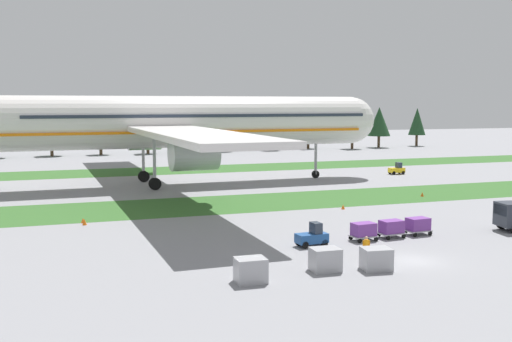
# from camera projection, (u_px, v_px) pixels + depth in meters

# --- Properties ---
(ground_plane) EXTENTS (400.00, 400.00, 0.00)m
(ground_plane) POSITION_uv_depth(u_px,v_px,m) (414.00, 261.00, 45.48)
(ground_plane) COLOR gray
(grass_strip_near) EXTENTS (320.00, 12.96, 0.01)m
(grass_strip_near) POSITION_uv_depth(u_px,v_px,m) (276.00, 201.00, 73.21)
(grass_strip_near) COLOR #336028
(grass_strip_near) RESTS_ON ground
(grass_strip_far) EXTENTS (320.00, 12.96, 0.01)m
(grass_strip_far) POSITION_uv_depth(u_px,v_px,m) (202.00, 169.00, 108.89)
(grass_strip_far) COLOR #336028
(grass_strip_far) RESTS_ON ground
(airliner) EXTENTS (67.86, 83.52, 25.54)m
(airliner) POSITION_uv_depth(u_px,v_px,m) (165.00, 122.00, 86.82)
(airliner) COLOR silver
(airliner) RESTS_ON ground
(baggage_tug) EXTENTS (2.70, 1.52, 1.97)m
(baggage_tug) POSITION_uv_depth(u_px,v_px,m) (312.00, 236.00, 50.08)
(baggage_tug) COLOR #1E4C8E
(baggage_tug) RESTS_ON ground
(cargo_dolly_lead) EXTENTS (2.32, 1.68, 1.55)m
(cargo_dolly_lead) POSITION_uv_depth(u_px,v_px,m) (364.00, 230.00, 52.07)
(cargo_dolly_lead) COLOR #A3A3A8
(cargo_dolly_lead) RESTS_ON ground
(cargo_dolly_second) EXTENTS (2.32, 1.68, 1.55)m
(cargo_dolly_second) POSITION_uv_depth(u_px,v_px,m) (391.00, 227.00, 53.23)
(cargo_dolly_second) COLOR #A3A3A8
(cargo_dolly_second) RESTS_ON ground
(cargo_dolly_third) EXTENTS (2.32, 1.68, 1.55)m
(cargo_dolly_third) POSITION_uv_depth(u_px,v_px,m) (418.00, 225.00, 54.39)
(cargo_dolly_third) COLOR #A3A3A8
(cargo_dolly_third) RESTS_ON ground
(pushback_tractor) EXTENTS (2.63, 1.37, 1.97)m
(pushback_tractor) POSITION_uv_depth(u_px,v_px,m) (397.00, 169.00, 101.18)
(pushback_tractor) COLOR yellow
(pushback_tractor) RESTS_ON ground
(ground_crew_marshaller) EXTENTS (0.50, 0.36, 1.74)m
(ground_crew_marshaller) POSITION_uv_depth(u_px,v_px,m) (366.00, 246.00, 45.99)
(ground_crew_marshaller) COLOR black
(ground_crew_marshaller) RESTS_ON ground
(uld_container_0) EXTENTS (2.05, 1.66, 1.64)m
(uld_container_0) POSITION_uv_depth(u_px,v_px,m) (251.00, 270.00, 39.92)
(uld_container_0) COLOR #A3A3A8
(uld_container_0) RESTS_ON ground
(uld_container_1) EXTENTS (2.18, 1.84, 1.57)m
(uld_container_1) POSITION_uv_depth(u_px,v_px,m) (376.00, 259.00, 42.95)
(uld_container_1) COLOR #A3A3A8
(uld_container_1) RESTS_ON ground
(uld_container_2) EXTENTS (2.06, 1.67, 1.63)m
(uld_container_2) POSITION_uv_depth(u_px,v_px,m) (325.00, 260.00, 42.65)
(uld_container_2) COLOR #A3A3A8
(uld_container_2) RESTS_ON ground
(taxiway_marker_0) EXTENTS (0.44, 0.44, 0.53)m
(taxiway_marker_0) POSITION_uv_depth(u_px,v_px,m) (343.00, 207.00, 67.60)
(taxiway_marker_0) COLOR orange
(taxiway_marker_0) RESTS_ON ground
(taxiway_marker_1) EXTENTS (0.44, 0.44, 0.50)m
(taxiway_marker_1) POSITION_uv_depth(u_px,v_px,m) (83.00, 220.00, 59.85)
(taxiway_marker_1) COLOR orange
(taxiway_marker_1) RESTS_ON ground
(taxiway_marker_2) EXTENTS (0.44, 0.44, 0.57)m
(taxiway_marker_2) POSITION_uv_depth(u_px,v_px,m) (422.00, 194.00, 76.90)
(taxiway_marker_2) COLOR orange
(taxiway_marker_2) RESTS_ON ground
(taxiway_marker_3) EXTENTS (0.44, 0.44, 0.61)m
(taxiway_marker_3) POSITION_uv_depth(u_px,v_px,m) (85.00, 222.00, 58.82)
(taxiway_marker_3) COLOR orange
(taxiway_marker_3) RESTS_ON ground
(distant_tree_line) EXTENTS (144.68, 10.54, 12.36)m
(distant_tree_line) POSITION_uv_depth(u_px,v_px,m) (173.00, 124.00, 143.73)
(distant_tree_line) COLOR #4C3823
(distant_tree_line) RESTS_ON ground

